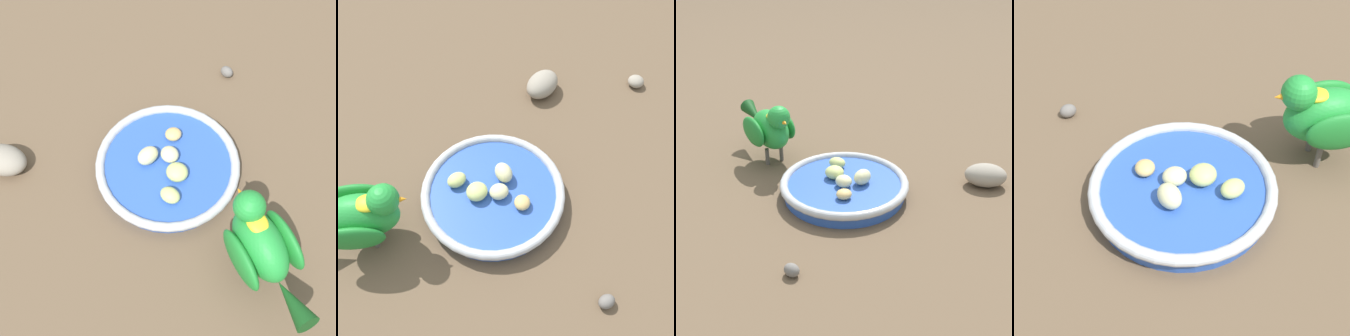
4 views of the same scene
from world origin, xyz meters
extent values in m
plane|color=brown|center=(0.00, 0.00, 0.00)|extent=(4.00, 4.00, 0.00)
cylinder|color=#2D56B7|center=(0.00, 0.03, 0.01)|extent=(0.21, 0.21, 0.02)
torus|color=#B7BABF|center=(0.00, 0.03, 0.02)|extent=(0.23, 0.23, 0.01)
ellipsoid|color=beige|center=(0.01, 0.03, 0.03)|extent=(0.03, 0.03, 0.02)
ellipsoid|color=#C6D17A|center=(-0.03, -0.03, 0.03)|extent=(0.03, 0.04, 0.02)
ellipsoid|color=tan|center=(0.04, 0.06, 0.03)|extent=(0.03, 0.03, 0.02)
ellipsoid|color=#C6D17A|center=(0.00, 0.00, 0.03)|extent=(0.04, 0.05, 0.02)
ellipsoid|color=beige|center=(-0.02, 0.05, 0.04)|extent=(0.04, 0.03, 0.03)
cylinder|color=#59544C|center=(0.00, -0.16, 0.02)|extent=(0.01, 0.01, 0.03)
cylinder|color=#59544C|center=(0.03, -0.16, 0.02)|extent=(0.01, 0.01, 0.03)
ellipsoid|color=green|center=(0.02, -0.16, 0.07)|extent=(0.08, 0.11, 0.07)
ellipsoid|color=#1E7F2D|center=(-0.02, -0.17, 0.07)|extent=(0.03, 0.09, 0.05)
ellipsoid|color=#1E7F2D|center=(0.05, -0.18, 0.07)|extent=(0.03, 0.09, 0.05)
cone|color=#144719|center=(0.00, -0.24, 0.07)|extent=(0.04, 0.07, 0.05)
sphere|color=green|center=(0.02, -0.12, 0.11)|extent=(0.05, 0.05, 0.04)
cone|color=orange|center=(0.03, -0.10, 0.11)|extent=(0.02, 0.02, 0.02)
ellipsoid|color=yellow|center=(0.02, -0.15, 0.10)|extent=(0.03, 0.04, 0.01)
ellipsoid|color=gray|center=(-0.21, 0.18, 0.02)|extent=(0.09, 0.09, 0.04)
ellipsoid|color=slate|center=(0.20, 0.13, 0.01)|extent=(0.02, 0.03, 0.02)
camera|label=1|loc=(-0.19, -0.26, 0.62)|focal=47.24mm
camera|label=2|loc=(0.30, -0.04, 0.54)|focal=40.99mm
camera|label=3|loc=(0.51, 0.56, 0.46)|focal=52.68mm
camera|label=4|loc=(-0.38, 0.15, 0.47)|focal=54.24mm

